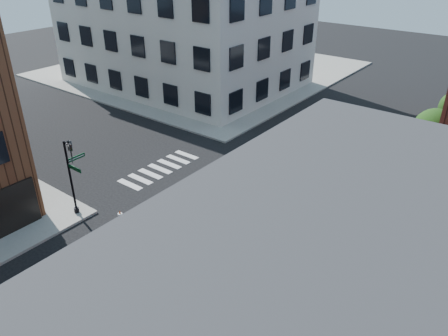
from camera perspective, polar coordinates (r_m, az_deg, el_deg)
ground at (r=26.06m, az=2.59°, el=-4.56°), size 120.00×120.00×0.00m
sidewalk_nw at (r=53.31m, az=-2.89°, el=12.81°), size 30.00×30.00×0.15m
building_nw at (r=47.17m, az=-5.22°, el=17.50°), size 22.00×16.00×11.00m
tree_near at (r=30.48m, az=25.85°, el=4.25°), size 2.69×2.69×4.49m
signal_pole at (r=24.96m, az=-19.25°, el=-0.23°), size 1.29×1.24×4.60m
traffic_cone at (r=24.97m, az=-13.39°, el=-6.09°), size 0.40×0.40×0.69m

